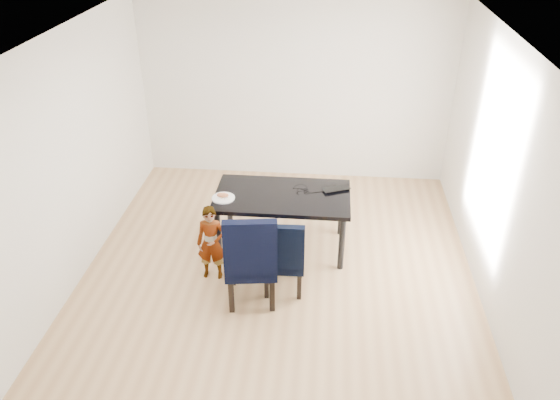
# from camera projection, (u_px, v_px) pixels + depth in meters

# --- Properties ---
(floor) EXTENTS (4.50, 5.00, 0.01)m
(floor) POSITION_uv_depth(u_px,v_px,m) (278.00, 271.00, 6.40)
(floor) COLOR tan
(floor) RESTS_ON ground
(ceiling) EXTENTS (4.50, 5.00, 0.01)m
(ceiling) POSITION_uv_depth(u_px,v_px,m) (278.00, 38.00, 5.03)
(ceiling) COLOR white
(ceiling) RESTS_ON wall_back
(wall_back) EXTENTS (4.50, 0.01, 2.70)m
(wall_back) POSITION_uv_depth(u_px,v_px,m) (295.00, 90.00, 7.87)
(wall_back) COLOR white
(wall_back) RESTS_ON ground
(wall_front) EXTENTS (4.50, 0.01, 2.70)m
(wall_front) POSITION_uv_depth(u_px,v_px,m) (241.00, 341.00, 3.56)
(wall_front) COLOR white
(wall_front) RESTS_ON ground
(wall_left) EXTENTS (0.01, 5.00, 2.70)m
(wall_left) POSITION_uv_depth(u_px,v_px,m) (71.00, 160.00, 5.90)
(wall_left) COLOR white
(wall_left) RESTS_ON ground
(wall_right) EXTENTS (0.01, 5.00, 2.70)m
(wall_right) POSITION_uv_depth(u_px,v_px,m) (499.00, 178.00, 5.53)
(wall_right) COLOR white
(wall_right) RESTS_ON ground
(dining_table) EXTENTS (1.60, 0.90, 0.75)m
(dining_table) POSITION_uv_depth(u_px,v_px,m) (282.00, 221.00, 6.64)
(dining_table) COLOR black
(dining_table) RESTS_ON floor
(chair_left) EXTENTS (0.61, 0.63, 1.12)m
(chair_left) POSITION_uv_depth(u_px,v_px,m) (251.00, 255.00, 5.72)
(chair_left) COLOR black
(chair_left) RESTS_ON floor
(chair_right) EXTENTS (0.46, 0.48, 0.93)m
(chair_right) POSITION_uv_depth(u_px,v_px,m) (284.00, 253.00, 5.91)
(chair_right) COLOR black
(chair_right) RESTS_ON floor
(child) EXTENTS (0.34, 0.23, 0.91)m
(child) POSITION_uv_depth(u_px,v_px,m) (211.00, 243.00, 6.10)
(child) COLOR orange
(child) RESTS_ON floor
(plate) EXTENTS (0.30, 0.30, 0.02)m
(plate) POSITION_uv_depth(u_px,v_px,m) (223.00, 198.00, 6.37)
(plate) COLOR white
(plate) RESTS_ON dining_table
(sandwich) EXTENTS (0.15, 0.09, 0.06)m
(sandwich) POSITION_uv_depth(u_px,v_px,m) (223.00, 195.00, 6.35)
(sandwich) COLOR #AF643E
(sandwich) RESTS_ON plate
(laptop) EXTENTS (0.39, 0.33, 0.03)m
(laptop) POSITION_uv_depth(u_px,v_px,m) (335.00, 187.00, 6.58)
(laptop) COLOR black
(laptop) RESTS_ON dining_table
(cable_tangle) EXTENTS (0.18, 0.18, 0.01)m
(cable_tangle) POSITION_uv_depth(u_px,v_px,m) (303.00, 192.00, 6.49)
(cable_tangle) COLOR black
(cable_tangle) RESTS_ON dining_table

